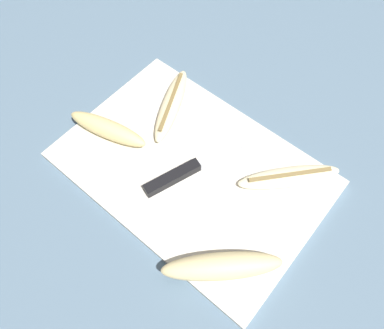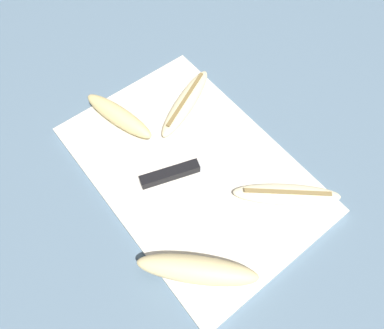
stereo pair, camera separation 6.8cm
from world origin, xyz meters
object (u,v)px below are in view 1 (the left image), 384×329
banana_bright_far (289,177)px  banana_ripe_center (222,266)px  banana_cream_curved (171,105)px  banana_golden_short (108,129)px  knife (181,174)px

banana_bright_far → banana_ripe_center: 0.21m
banana_cream_curved → banana_bright_far: bearing=2.9°
banana_golden_short → banana_bright_far: size_ratio=1.00×
banana_golden_short → banana_bright_far: banana_golden_short is taller
knife → banana_cream_curved: (-0.12, 0.11, 0.00)m
knife → banana_bright_far: size_ratio=1.27×
banana_cream_curved → knife: bearing=-42.2°
banana_bright_far → banana_golden_short: bearing=-156.4°
knife → banana_bright_far: (0.15, 0.12, 0.00)m
knife → banana_ripe_center: banana_ripe_center is taller
banana_cream_curved → banana_bright_far: (0.27, 0.01, -0.00)m
banana_golden_short → banana_ripe_center: (0.33, -0.07, 0.00)m
banana_cream_curved → banana_ripe_center: (0.28, -0.19, 0.01)m
banana_golden_short → banana_ripe_center: size_ratio=1.01×
knife → banana_golden_short: banana_golden_short is taller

